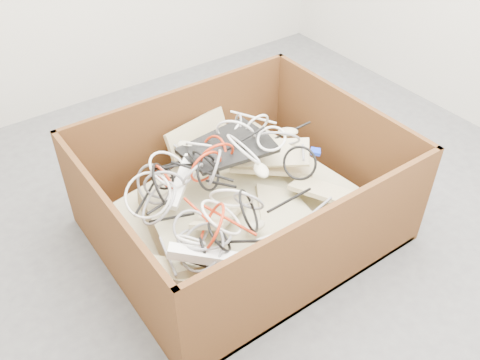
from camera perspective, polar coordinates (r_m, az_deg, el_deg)
ground at (r=2.74m, az=3.05°, el=-2.02°), size 3.00×3.00×0.00m
cardboard_box at (r=2.47m, az=-0.09°, el=-3.36°), size 1.30×1.09×0.56m
keyboard_pile at (r=2.41m, az=0.30°, el=-0.30°), size 1.09×1.01×0.33m
mice_scatter at (r=2.31m, az=1.04°, el=0.04°), size 0.81×0.80×0.19m
power_strip_left at (r=2.29m, az=-6.48°, el=-0.16°), size 0.25×0.22×0.12m
power_strip_right at (r=2.00m, az=-3.88°, el=-8.32°), size 0.26×0.22×0.10m
vga_plug at (r=2.46m, az=8.30°, el=3.12°), size 0.06×0.06×0.03m
cable_tangle at (r=2.22m, az=-3.55°, el=-0.40°), size 1.06×0.90×0.35m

